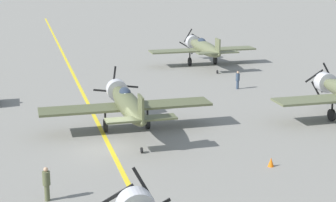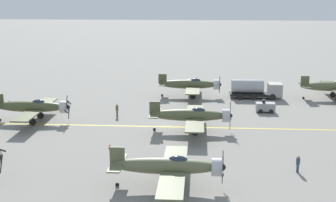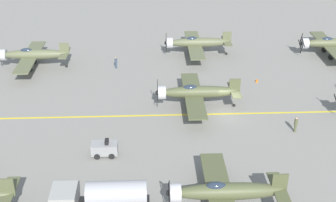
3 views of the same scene
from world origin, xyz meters
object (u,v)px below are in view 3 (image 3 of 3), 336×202
at_px(ground_crew_walking, 116,62).
at_px(airplane_near_right, 332,43).
at_px(airplane_mid_center, 196,92).
at_px(ground_crew_inspecting, 296,124).
at_px(traffic_cone, 257,80).
at_px(fuel_tanker, 100,198).
at_px(airplane_mid_right, 197,43).
at_px(tow_tractor, 105,148).
at_px(airplane_far_right, 32,55).
at_px(airplane_mid_left, 225,192).

bearing_deg(ground_crew_walking, airplane_near_right, -84.05).
distance_m(airplane_mid_center, ground_crew_walking, 15.92).
height_order(airplane_mid_center, ground_crew_inspecting, airplane_mid_center).
relative_size(ground_crew_walking, traffic_cone, 3.02).
height_order(airplane_mid_center, fuel_tanker, airplane_mid_center).
height_order(airplane_mid_center, airplane_mid_right, airplane_mid_center).
bearing_deg(airplane_mid_center, traffic_cone, -44.88).
distance_m(fuel_tanker, ground_crew_inspecting, 23.33).
xyz_separation_m(airplane_mid_center, tow_tractor, (-9.69, 10.03, -1.22)).
bearing_deg(airplane_far_right, traffic_cone, -99.89).
bearing_deg(ground_crew_inspecting, airplane_far_right, 59.45).
bearing_deg(airplane_mid_center, ground_crew_inspecting, -113.27).
bearing_deg(airplane_mid_right, traffic_cone, -154.55).
height_order(airplane_near_right, ground_crew_walking, airplane_near_right).
bearing_deg(airplane_mid_left, traffic_cone, -31.94).
height_order(fuel_tanker, ground_crew_inspecting, fuel_tanker).
distance_m(airplane_near_right, tow_tractor, 40.56).
height_order(airplane_far_right, tow_tractor, airplane_far_right).
xyz_separation_m(airplane_mid_center, airplane_far_right, (12.81, 21.77, 0.00)).
relative_size(airplane_far_right, tow_tractor, 4.62).
bearing_deg(ground_crew_inspecting, airplane_near_right, -28.03).
height_order(airplane_mid_left, ground_crew_inspecting, airplane_mid_left).
xyz_separation_m(airplane_near_right, tow_tractor, (-25.24, 31.73, -1.22)).
distance_m(airplane_mid_right, ground_crew_inspecting, 24.24).
distance_m(fuel_tanker, ground_crew_walking, 30.48).
xyz_separation_m(airplane_mid_left, traffic_cone, (25.28, -8.23, -1.74)).
height_order(tow_tractor, traffic_cone, tow_tractor).
bearing_deg(tow_tractor, traffic_cone, -48.80).
height_order(tow_tractor, ground_crew_inspecting, tow_tractor).
bearing_deg(airplane_far_right, fuel_tanker, -157.43).
bearing_deg(traffic_cone, ground_crew_inspecting, -173.61).
distance_m(airplane_mid_center, ground_crew_inspecting, 11.90).
bearing_deg(airplane_near_right, airplane_far_right, 77.12).
distance_m(airplane_mid_left, ground_crew_walking, 32.56).
bearing_deg(airplane_near_right, airplane_mid_left, 131.66).
xyz_separation_m(airplane_far_right, fuel_tanker, (-31.05, -12.09, -0.50)).
height_order(airplane_far_right, airplane_mid_left, same).
relative_size(airplane_mid_right, fuel_tanker, 1.50).
bearing_deg(ground_crew_walking, airplane_far_right, 87.13).
xyz_separation_m(airplane_far_right, tow_tractor, (-22.50, -11.74, -1.22)).
height_order(ground_crew_walking, traffic_cone, ground_crew_walking).
bearing_deg(fuel_tanker, traffic_cone, -36.42).
relative_size(ground_crew_walking, ground_crew_inspecting, 0.93).
xyz_separation_m(fuel_tanker, tow_tractor, (8.55, 0.35, -0.72)).
distance_m(airplane_mid_center, airplane_mid_left, 18.52).
relative_size(airplane_far_right, traffic_cone, 21.82).
bearing_deg(fuel_tanker, airplane_mid_right, -18.04).
height_order(airplane_mid_left, ground_crew_walking, airplane_mid_left).
bearing_deg(fuel_tanker, airplane_mid_center, -27.97).
distance_m(tow_tractor, traffic_cone, 24.99).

